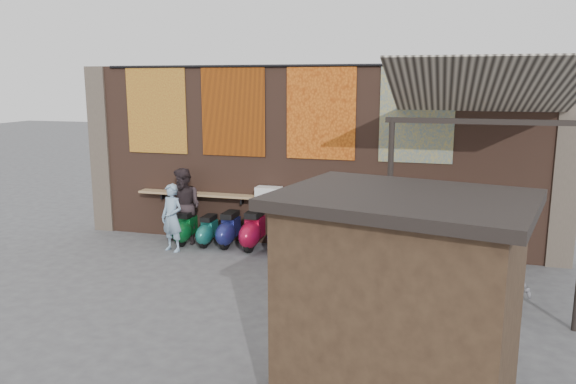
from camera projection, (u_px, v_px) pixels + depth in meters
The scene contains 34 objects.
ground at pixel (273, 285), 10.27m from camera, with size 70.00×70.00×0.00m, color #474749.
brick_wall at pixel (309, 157), 12.42m from camera, with size 10.00×0.40×4.00m, color brown.
pier_left at pixel (104, 150), 13.82m from camera, with size 0.50×0.50×4.00m, color #4C4238.
pier_right at pixel (566, 167), 11.03m from camera, with size 0.50×0.50×4.00m, color #4C4238.
eating_counter at pixel (305, 200), 12.25m from camera, with size 8.00×0.32×0.05m, color #9E7A51.
shelf_box at pixel (269, 192), 12.41m from camera, with size 0.56×0.32×0.23m, color white.
tapestry_redgold at pixel (156, 110), 12.99m from camera, with size 1.50×0.02×2.00m, color maroon.
tapestry_sun at pixel (233, 111), 12.48m from camera, with size 1.50×0.02×2.00m, color #D0550C.
tapestry_orange at pixel (321, 113), 11.94m from camera, with size 1.50×0.02×2.00m, color orange.
tapestry_multi at pixel (417, 114), 11.40m from camera, with size 1.50×0.02×2.00m, color #295697.
hang_rail at pixel (307, 66), 11.82m from camera, with size 0.06×0.06×9.50m, color black.
scooter_stool_0 at pixel (186, 228), 12.79m from camera, with size 0.35×0.77×0.74m, color #0D5D27, non-canonical shape.
scooter_stool_1 at pixel (208, 231), 12.66m from camera, with size 0.32×0.71×0.68m, color #19645C, non-canonical shape.
scooter_stool_2 at pixel (229, 230), 12.57m from camera, with size 0.37×0.82×0.77m, color navy, non-canonical shape.
scooter_stool_3 at pixel (253, 230), 12.37m from camera, with size 0.40×0.89×0.84m, color maroon, non-canonical shape.
scooter_stool_4 at pixel (280, 233), 12.24m from camera, with size 0.38×0.84×0.80m, color navy, non-canonical shape.
scooter_stool_5 at pixel (300, 235), 12.04m from camera, with size 0.39×0.86×0.82m, color black, non-canonical shape.
scooter_stool_6 at pixel (327, 238), 11.98m from camera, with size 0.34×0.76×0.72m, color #161349, non-canonical shape.
scooter_stool_7 at pixel (352, 239), 11.76m from camera, with size 0.38×0.84×0.80m, color maroon, non-canonical shape.
scooter_stool_8 at pixel (380, 242), 11.62m from camera, with size 0.37×0.81×0.77m, color maroon, non-canonical shape.
scooter_stool_9 at pixel (407, 246), 11.45m from camera, with size 0.34×0.75×0.71m, color black, non-canonical shape.
diner_left at pixel (172, 218), 12.18m from camera, with size 0.54×0.36×1.49m, color #86A6C3.
diner_right at pixel (184, 206), 12.72m from camera, with size 0.84×0.66×1.74m, color #312629.
shopper_navy at pixel (459, 247), 9.61m from camera, with size 1.01×0.42×1.72m, color black.
shopper_grey at pixel (501, 272), 8.66m from camera, with size 0.99×0.57×1.54m, color #5E5D62.
shopper_tan at pixel (372, 230), 10.90m from camera, with size 0.81×0.52×1.65m, color tan.
market_stall at pixel (399, 317), 5.93m from camera, with size 2.24×1.68×2.42m, color black.
stall_roof at pixel (404, 200), 5.68m from camera, with size 2.50×1.93×0.12m, color black.
stall_sign at pixel (424, 247), 6.57m from camera, with size 1.20×0.04×0.50m, color gold.
stall_shelf at pixel (421, 316), 6.74m from camera, with size 1.86×0.10×0.06m, color #473321.
awning_canvas at pixel (486, 88), 9.49m from camera, with size 3.20×3.40×0.03m, color beige.
awning_ledger at pixel (482, 66), 10.91m from camera, with size 3.30×0.08×0.12m, color #33261C.
awning_header at pixel (489, 122), 8.16m from camera, with size 3.00×0.08×0.08m, color black.
awning_post_left at pixel (389, 217), 8.83m from camera, with size 0.09×0.09×3.10m, color black.
Camera 1 is at (2.92, -9.29, 3.67)m, focal length 35.00 mm.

